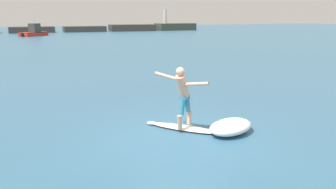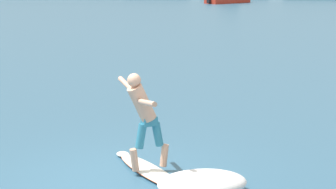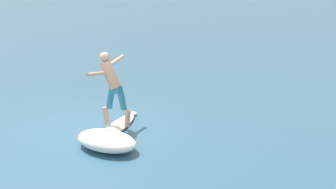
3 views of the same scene
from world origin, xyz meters
TOP-DOWN VIEW (x-y plane):
  - ground_plane at (0.00, 0.00)m, footprint 200.00×200.00m
  - surfboard at (0.36, 0.52)m, footprint 1.87×1.91m
  - surfer at (0.30, 0.42)m, footprint 1.11×1.41m
  - wave_foam_at_tail at (1.49, -0.25)m, footprint 1.76×1.45m

SIDE VIEW (x-z plane):
  - ground_plane at x=0.00m, z-range 0.00..0.00m
  - surfboard at x=0.36m, z-range -0.07..0.16m
  - wave_foam_at_tail at x=1.49m, z-range 0.00..0.38m
  - surfer at x=0.30m, z-range 0.27..2.06m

